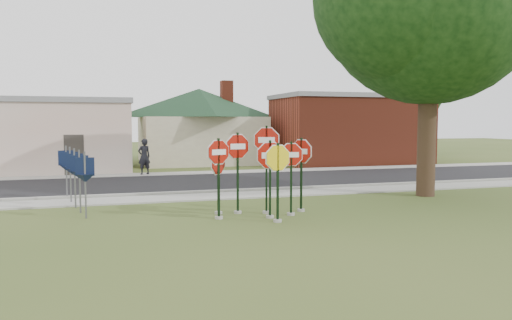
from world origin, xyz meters
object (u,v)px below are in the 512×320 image
object	(u,v)px
stop_sign_yellow	(278,172)
pedestrian	(144,157)
stop_sign_center	(270,168)
stop_sign_left	(219,168)

from	to	relation	value
stop_sign_yellow	pedestrian	distance (m)	14.16
stop_sign_center	pedestrian	distance (m)	13.53
stop_sign_center	stop_sign_yellow	distance (m)	0.65
pedestrian	stop_sign_left	bearing A→B (deg)	75.69
stop_sign_center	stop_sign_yellow	xyz separation A→B (m)	(0.02, -0.65, -0.06)
stop_sign_left	stop_sign_center	bearing A→B (deg)	-11.19
stop_sign_left	pedestrian	size ratio (longest dim) A/B	1.30
stop_sign_yellow	stop_sign_left	world-z (taller)	stop_sign_left
stop_sign_center	stop_sign_left	distance (m)	1.53
stop_sign_yellow	stop_sign_left	size ratio (longest dim) A/B	0.96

